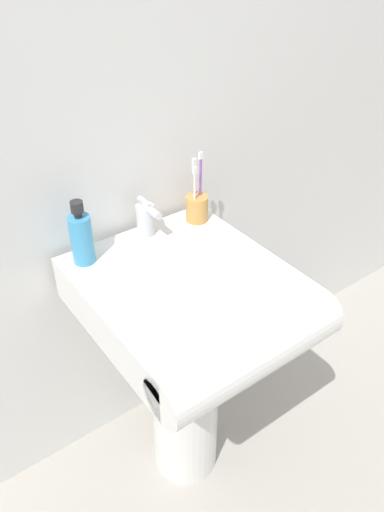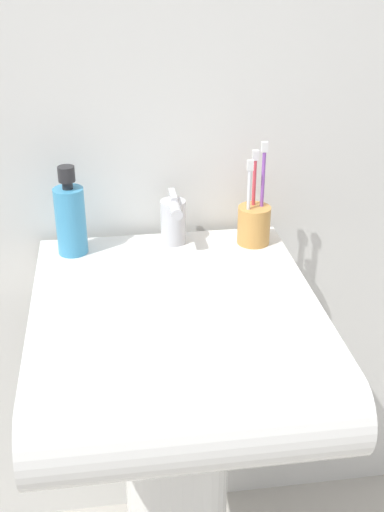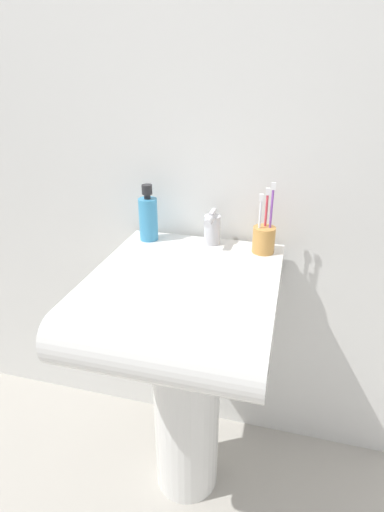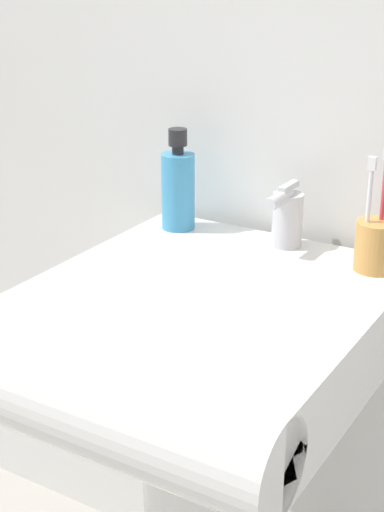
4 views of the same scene
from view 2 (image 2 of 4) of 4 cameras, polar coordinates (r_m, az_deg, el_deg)
The scene contains 6 objects.
wall_back at distance 1.27m, azimuth -3.55°, elevation 19.51°, with size 5.00×0.05×2.40m, color silver.
sink_pedestal at distance 1.41m, azimuth -1.37°, elevation -20.01°, with size 0.21×0.21×0.67m, color white.
sink_basin at distance 1.11m, azimuth -1.28°, elevation -7.77°, with size 0.49×0.58×0.13m.
faucet at distance 1.28m, azimuth -1.66°, elevation 3.28°, with size 0.05×0.10×0.11m.
toothbrush_cup at distance 1.29m, azimuth 5.53°, elevation 3.00°, with size 0.07×0.07×0.21m.
soap_bottle at distance 1.25m, azimuth -10.75°, elevation 3.35°, with size 0.06×0.06×0.18m.
Camera 2 is at (-0.10, -0.95, 1.37)m, focal length 45.00 mm.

